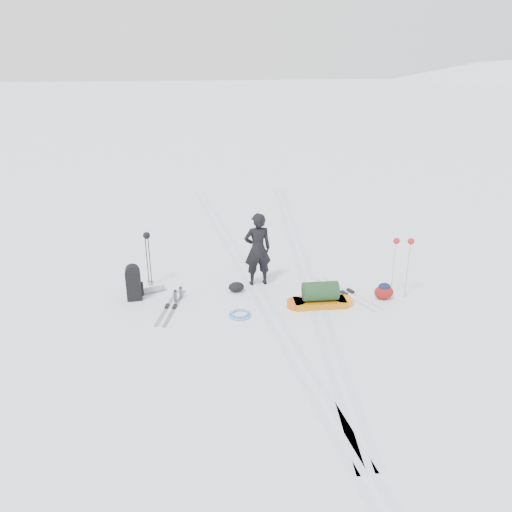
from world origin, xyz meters
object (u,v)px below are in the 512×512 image
at_px(pulk_sled, 320,297).
at_px(skier, 258,249).
at_px(ski_poles_black, 147,242).
at_px(expedition_rucksack, 136,283).

bearing_deg(pulk_sled, skier, 133.82).
distance_m(skier, pulk_sled, 1.77).
relative_size(pulk_sled, ski_poles_black, 1.11).
bearing_deg(expedition_rucksack, pulk_sled, -16.90).
distance_m(pulk_sled, expedition_rucksack, 3.82).
bearing_deg(ski_poles_black, skier, -25.57).
xyz_separation_m(pulk_sled, ski_poles_black, (-3.42, 1.60, 0.83)).
bearing_deg(pulk_sled, expedition_rucksack, 168.80).
relative_size(skier, ski_poles_black, 1.32).
xyz_separation_m(expedition_rucksack, ski_poles_black, (0.26, 0.61, 0.67)).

